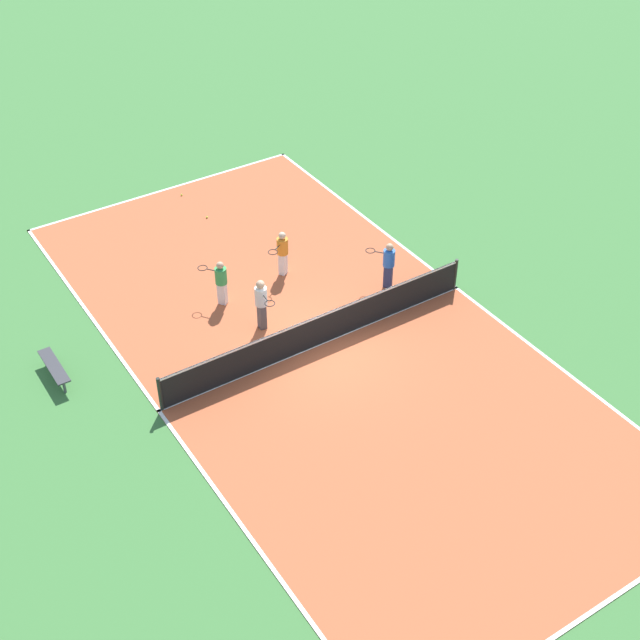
# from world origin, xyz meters

# --- Properties ---
(ground_plane) EXTENTS (80.00, 80.00, 0.00)m
(ground_plane) POSITION_xyz_m (0.00, 0.00, 0.00)
(ground_plane) COLOR #3D7538
(court_surface) EXTENTS (10.21, 21.06, 0.02)m
(court_surface) POSITION_xyz_m (0.00, 0.00, 0.01)
(court_surface) COLOR #B75633
(court_surface) RESTS_ON ground_plane
(tennis_net) EXTENTS (10.01, 0.10, 1.09)m
(tennis_net) POSITION_xyz_m (0.00, 0.00, 0.58)
(tennis_net) COLOR black
(tennis_net) RESTS_ON court_surface
(bench) EXTENTS (0.36, 1.67, 0.45)m
(bench) POSITION_xyz_m (6.86, -2.74, 0.39)
(bench) COLOR #333338
(bench) RESTS_ON ground_plane
(player_far_green) EXTENTS (0.82, 0.95, 1.50)m
(player_far_green) POSITION_xyz_m (1.42, -3.26, 0.87)
(player_far_green) COLOR white
(player_far_green) RESTS_ON court_surface
(player_near_blue) EXTENTS (0.83, 0.94, 1.57)m
(player_near_blue) POSITION_xyz_m (-3.30, -1.24, 0.92)
(player_near_blue) COLOR navy
(player_near_blue) RESTS_ON court_surface
(player_center_orange) EXTENTS (0.97, 0.75, 1.54)m
(player_center_orange) POSITION_xyz_m (-0.92, -3.58, 0.90)
(player_center_orange) COLOR white
(player_center_orange) RESTS_ON court_surface
(player_far_white) EXTENTS (0.41, 0.96, 1.68)m
(player_far_white) POSITION_xyz_m (1.00, -1.56, 0.99)
(player_far_white) COLOR #4C4C51
(player_far_white) RESTS_ON court_surface
(tennis_ball_far_baseline) EXTENTS (0.07, 0.07, 0.07)m
(tennis_ball_far_baseline) POSITION_xyz_m (-0.35, -9.76, 0.06)
(tennis_ball_far_baseline) COLOR #CCE033
(tennis_ball_far_baseline) RESTS_ON court_surface
(tennis_ball_near_net) EXTENTS (0.07, 0.07, 0.07)m
(tennis_ball_near_net) POSITION_xyz_m (-0.42, -7.89, 0.06)
(tennis_ball_near_net) COLOR #CCE033
(tennis_ball_near_net) RESTS_ON court_surface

